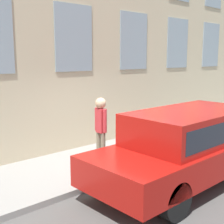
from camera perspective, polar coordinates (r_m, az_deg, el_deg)
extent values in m
plane|color=#514F4C|center=(7.68, 4.26, -11.29)|extent=(80.00, 80.00, 0.00)
cube|color=gray|center=(8.48, -1.76, -8.72)|extent=(2.42, 60.00, 0.13)
cube|color=#8C9EA8|center=(14.48, 17.63, 11.60)|extent=(0.03, 1.26, 1.84)
cube|color=#8C9EA8|center=(12.45, 11.90, 12.19)|extent=(0.03, 1.26, 1.84)
cube|color=#8C9EA8|center=(10.58, 4.02, 12.81)|extent=(0.03, 1.26, 1.84)
cube|color=#8C9EA8|center=(8.99, -6.97, 13.27)|extent=(0.03, 1.26, 1.84)
cylinder|color=gray|center=(7.99, 2.03, -9.29)|extent=(0.36, 0.36, 0.04)
cylinder|color=gray|center=(7.88, 2.04, -6.96)|extent=(0.27, 0.27, 0.72)
sphere|color=slate|center=(7.78, 2.06, -4.44)|extent=(0.28, 0.28, 0.28)
cylinder|color=black|center=(7.76, 2.06, -3.83)|extent=(0.09, 0.09, 0.11)
cylinder|color=gray|center=(7.98, 2.99, -6.11)|extent=(0.09, 0.10, 0.09)
cylinder|color=gray|center=(7.73, 1.06, -6.63)|extent=(0.09, 0.10, 0.09)
cylinder|color=#726651|center=(7.82, -1.64, -6.75)|extent=(0.12, 0.12, 0.81)
cylinder|color=#726651|center=(7.94, -2.44, -6.49)|extent=(0.12, 0.12, 0.81)
cube|color=red|center=(7.71, -2.07, -1.58)|extent=(0.22, 0.15, 0.61)
cylinder|color=red|center=(7.59, -1.31, -1.64)|extent=(0.09, 0.09, 0.58)
cylinder|color=red|center=(7.83, -2.82, -1.30)|extent=(0.09, 0.09, 0.58)
sphere|color=tan|center=(7.64, -2.09, 1.64)|extent=(0.27, 0.27, 0.27)
cylinder|color=black|center=(5.67, 11.41, -15.61)|extent=(0.24, 0.71, 0.71)
cylinder|color=black|center=(6.65, -0.10, -11.43)|extent=(0.24, 0.71, 0.71)
cylinder|color=black|center=(8.93, 14.80, -6.16)|extent=(0.24, 0.71, 0.71)
cube|color=#A5140F|center=(7.18, 13.61, -7.57)|extent=(1.85, 4.99, 0.60)
cube|color=#A5140F|center=(7.11, 14.38, -2.40)|extent=(1.63, 3.09, 0.69)
cube|color=#1E232D|center=(7.11, 14.38, -2.40)|extent=(1.64, 2.85, 0.44)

